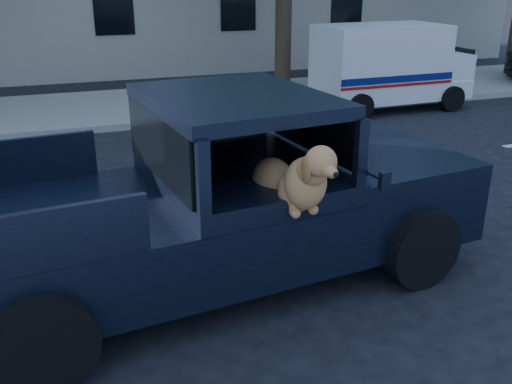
{
  "coord_description": "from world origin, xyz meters",
  "views": [
    {
      "loc": [
        -1.09,
        -5.1,
        3.24
      ],
      "look_at": [
        0.76,
        0.02,
        1.13
      ],
      "focal_mm": 40.0,
      "sensor_mm": 36.0,
      "label": 1
    }
  ],
  "objects": [
    {
      "name": "mail_truck",
      "position": [
        6.81,
        7.17,
        0.9
      ],
      "size": [
        3.78,
        1.97,
        2.05
      ],
      "rotation": [
        0.0,
        0.0,
        0.02
      ],
      "color": "silver",
      "rests_on": "ground"
    },
    {
      "name": "pickup_truck",
      "position": [
        0.32,
        0.38,
        0.7
      ],
      "size": [
        5.99,
        3.16,
        2.07
      ],
      "rotation": [
        0.0,
        0.0,
        0.11
      ],
      "color": "black",
      "rests_on": "ground"
    },
    {
      "name": "far_sidewalk",
      "position": [
        0.0,
        9.2,
        0.07
      ],
      "size": [
        60.0,
        4.0,
        0.15
      ],
      "primitive_type": "cube",
      "color": "gray",
      "rests_on": "ground"
    },
    {
      "name": "lane_stripes",
      "position": [
        2.0,
        3.4,
        0.01
      ],
      "size": [
        21.6,
        0.14,
        0.01
      ],
      "primitive_type": null,
      "color": "silver",
      "rests_on": "ground"
    },
    {
      "name": "ground",
      "position": [
        0.0,
        0.0,
        0.0
      ],
      "size": [
        120.0,
        120.0,
        0.0
      ],
      "primitive_type": "plane",
      "color": "black",
      "rests_on": "ground"
    }
  ]
}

